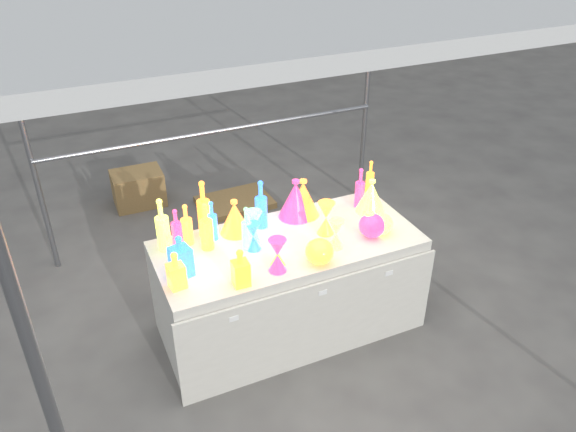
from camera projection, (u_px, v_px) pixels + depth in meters
name	position (u px, v px, depth m)	size (l,w,h in m)	color
ground	(288.00, 325.00, 4.20)	(80.00, 80.00, 0.00)	slate
display_table	(289.00, 286.00, 4.00)	(1.84, 0.83, 0.75)	silver
cardboard_box_closed	(138.00, 188.00, 5.68)	(0.49, 0.36, 0.36)	olive
cardboard_box_flat	(235.00, 202.00, 5.73)	(0.72, 0.51, 0.06)	olive
bottle_0	(206.00, 226.00, 3.66)	(0.09, 0.09, 0.34)	red
bottle_1	(212.00, 220.00, 3.77)	(0.07, 0.07, 0.29)	green
bottle_2	(204.00, 208.00, 3.78)	(0.09, 0.09, 0.42)	yellow
bottle_3	(177.00, 228.00, 3.70)	(0.07, 0.07, 0.28)	#1C48A3
bottle_4	(162.00, 224.00, 3.64)	(0.09, 0.09, 0.38)	#156786
bottle_5	(247.00, 228.00, 3.66)	(0.07, 0.07, 0.32)	#C3278C
bottle_6	(187.00, 224.00, 3.72)	(0.08, 0.08, 0.30)	red
bottle_7	(261.00, 204.00, 3.89)	(0.09, 0.09, 0.36)	green
decanter_0	(176.00, 270.00, 3.33)	(0.10, 0.10, 0.25)	red
decanter_1	(240.00, 267.00, 3.35)	(0.10, 0.10, 0.25)	yellow
decanter_2	(180.00, 256.00, 3.42)	(0.12, 0.12, 0.29)	green
hourglass_0	(278.00, 253.00, 3.53)	(0.09, 0.09, 0.19)	yellow
hourglass_1	(277.00, 255.00, 3.47)	(0.11, 0.11, 0.23)	#1C48A3
hourglass_2	(336.00, 234.00, 3.71)	(0.10, 0.10, 0.20)	#156786
hourglass_3	(254.00, 227.00, 3.75)	(0.12, 0.12, 0.24)	#C3278C
hourglass_4	(326.00, 218.00, 3.85)	(0.12, 0.12, 0.24)	red
hourglass_5	(253.00, 236.00, 3.69)	(0.10, 0.10, 0.20)	green
globe_0	(319.00, 253.00, 3.57)	(0.19, 0.19, 0.15)	red
globe_1	(381.00, 225.00, 3.87)	(0.16, 0.16, 0.13)	#156786
globe_3	(372.00, 227.00, 3.84)	(0.19, 0.19, 0.15)	#1C48A3
lampshade_0	(235.00, 217.00, 3.85)	(0.21, 0.21, 0.25)	#F6F333
lampshade_1	(303.00, 197.00, 4.05)	(0.24, 0.24, 0.28)	#F6F333
lampshade_2	(296.00, 198.00, 4.03)	(0.25, 0.25, 0.29)	#1C48A3
lampshade_3	(371.00, 196.00, 4.10)	(0.22, 0.22, 0.26)	#156786
bottle_9	(370.00, 177.00, 4.33)	(0.06, 0.06, 0.28)	yellow
bottle_10	(360.00, 188.00, 4.14)	(0.07, 0.07, 0.32)	#1C48A3
bottle_11	(369.00, 217.00, 3.82)	(0.06, 0.06, 0.28)	#156786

